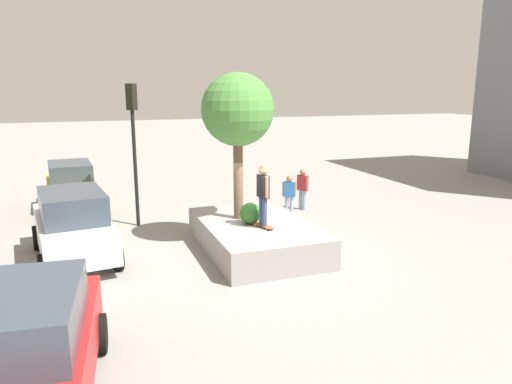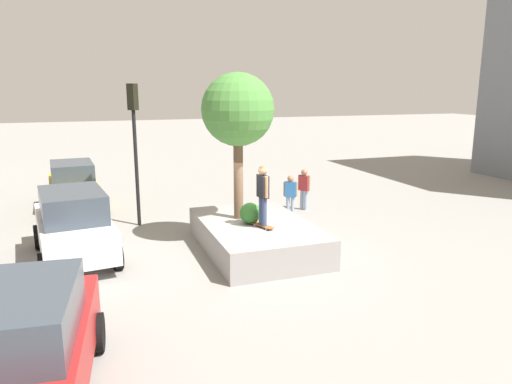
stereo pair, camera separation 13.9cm
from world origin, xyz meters
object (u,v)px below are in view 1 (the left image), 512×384
(skateboard, at_px, (263,226))
(traffic_light_corner, at_px, (133,131))
(sedan_parked, at_px, (29,349))
(taxi_cab, at_px, (71,186))
(passerby_with_bag, at_px, (289,193))
(planter_ledge, at_px, (256,236))
(plaza_tree, at_px, (238,111))
(police_car, at_px, (73,225))
(skateboarder, at_px, (263,191))
(pedestrian_crossing, at_px, (303,186))

(skateboard, bearing_deg, traffic_light_corner, 34.45)
(sedan_parked, bearing_deg, taxi_cab, -1.82)
(passerby_with_bag, bearing_deg, skateboard, 146.28)
(planter_ledge, height_order, plaza_tree, plaza_tree)
(skateboard, height_order, police_car, police_car)
(sedan_parked, distance_m, traffic_light_corner, 9.81)
(planter_ledge, xyz_separation_m, passerby_with_bag, (3.09, -2.43, 0.47))
(plaza_tree, bearing_deg, planter_ledge, -152.58)
(skateboarder, relative_size, traffic_light_corner, 0.35)
(skateboarder, relative_size, sedan_parked, 0.39)
(planter_ledge, relative_size, police_car, 1.06)
(sedan_parked, height_order, pedestrian_crossing, sedan_parked)
(skateboard, height_order, pedestrian_crossing, pedestrian_crossing)
(planter_ledge, xyz_separation_m, pedestrian_crossing, (3.79, -3.30, 0.51))
(plaza_tree, bearing_deg, traffic_light_corner, 39.97)
(traffic_light_corner, height_order, passerby_with_bag, traffic_light_corner)
(traffic_light_corner, bearing_deg, plaza_tree, -140.03)
(plaza_tree, height_order, passerby_with_bag, plaza_tree)
(plaza_tree, bearing_deg, sedan_parked, 139.82)
(taxi_cab, bearing_deg, traffic_light_corner, -144.95)
(plaza_tree, relative_size, pedestrian_crossing, 2.66)
(plaza_tree, relative_size, police_car, 0.97)
(sedan_parked, distance_m, taxi_cab, 12.27)
(skateboard, relative_size, traffic_light_corner, 0.17)
(taxi_cab, distance_m, pedestrian_crossing, 8.91)
(planter_ledge, height_order, pedestrian_crossing, pedestrian_crossing)
(taxi_cab, bearing_deg, plaza_tree, -142.38)
(planter_ledge, relative_size, traffic_light_corner, 0.98)
(police_car, height_order, passerby_with_bag, police_car)
(plaza_tree, bearing_deg, skateboarder, -164.24)
(plaza_tree, height_order, skateboard, plaza_tree)
(traffic_light_corner, distance_m, passerby_with_bag, 5.89)
(plaza_tree, height_order, traffic_light_corner, plaza_tree)
(plaza_tree, xyz_separation_m, skateboarder, (-1.17, -0.33, -2.12))
(traffic_light_corner, height_order, pedestrian_crossing, traffic_light_corner)
(police_car, height_order, traffic_light_corner, traffic_light_corner)
(plaza_tree, xyz_separation_m, skateboard, (-1.17, -0.33, -3.10))
(passerby_with_bag, bearing_deg, plaza_tree, 131.76)
(skateboarder, bearing_deg, taxi_cab, 34.70)
(police_car, bearing_deg, pedestrian_crossing, -70.80)
(plaza_tree, relative_size, skateboard, 5.14)
(sedan_parked, relative_size, police_car, 0.97)
(passerby_with_bag, bearing_deg, police_car, 106.42)
(sedan_parked, height_order, traffic_light_corner, traffic_light_corner)
(planter_ledge, xyz_separation_m, plaza_tree, (0.63, 0.33, 3.57))
(police_car, height_order, pedestrian_crossing, police_car)
(pedestrian_crossing, bearing_deg, planter_ledge, 138.90)
(planter_ledge, bearing_deg, skateboard, -179.49)
(planter_ledge, distance_m, skateboarder, 1.54)
(taxi_cab, bearing_deg, sedan_parked, 178.18)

